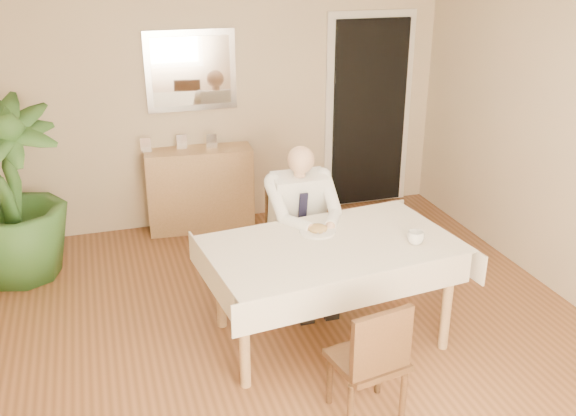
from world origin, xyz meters
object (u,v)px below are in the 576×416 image
object	(u,v)px
chair_far	(293,228)
potted_palm	(10,192)
seated_man	(304,219)
coffee_mug	(416,238)
sideboard	(200,189)
dining_table	(332,254)
chair_near	(373,358)

from	to	relation	value
chair_far	potted_palm	world-z (taller)	potted_palm
seated_man	coffee_mug	bearing A→B (deg)	-54.87
sideboard	potted_palm	xyz separation A→B (m)	(-1.65, -0.55, 0.36)
dining_table	potted_palm	world-z (taller)	potted_palm
chair_far	seated_man	distance (m)	0.35
potted_palm	chair_far	bearing A→B (deg)	-19.67
seated_man	sideboard	size ratio (longest dim) A/B	1.21
dining_table	chair_far	bearing A→B (deg)	83.64
sideboard	seated_man	bearing A→B (deg)	-66.96
chair_far	seated_man	bearing A→B (deg)	-94.48
chair_far	sideboard	xyz separation A→B (m)	(-0.54, 1.33, -0.08)
chair_far	chair_near	world-z (taller)	chair_far
dining_table	coffee_mug	xyz separation A→B (m)	(0.54, -0.18, 0.13)
dining_table	potted_palm	bearing A→B (deg)	136.47
dining_table	coffee_mug	size ratio (longest dim) A/B	15.68
dining_table	seated_man	bearing A→B (deg)	83.64
seated_man	sideboard	world-z (taller)	seated_man
chair_near	chair_far	bearing A→B (deg)	77.24
seated_man	potted_palm	xyz separation A→B (m)	(-2.19, 1.07, 0.08)
chair_far	coffee_mug	size ratio (longest dim) A/B	7.51
sideboard	potted_palm	world-z (taller)	potted_palm
seated_man	coffee_mug	size ratio (longest dim) A/B	10.70
chair_near	seated_man	world-z (taller)	seated_man
dining_table	chair_near	size ratio (longest dim) A/B	2.23
chair_near	coffee_mug	size ratio (longest dim) A/B	7.02
dining_table	chair_near	bearing A→B (deg)	-102.23
dining_table	chair_far	world-z (taller)	chair_far
chair_near	dining_table	bearing A→B (deg)	74.39
seated_man	sideboard	distance (m)	1.73
dining_table	sideboard	bearing A→B (deg)	97.34
chair_near	potted_palm	world-z (taller)	potted_palm
chair_near	potted_palm	xyz separation A→B (m)	(-2.10, 2.58, 0.31)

